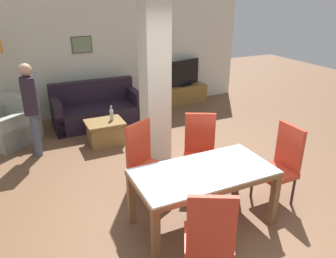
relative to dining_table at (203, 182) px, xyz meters
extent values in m
plane|color=brown|center=(0.00, 0.00, -0.59)|extent=(18.00, 18.00, 0.00)
cube|color=silver|center=(0.00, 4.63, 0.76)|extent=(7.20, 0.06, 2.70)
cube|color=brown|center=(-0.40, 4.59, 1.01)|extent=(0.44, 0.02, 0.36)
cube|color=gray|center=(-0.40, 4.58, 1.01)|extent=(0.40, 0.01, 0.32)
cube|color=silver|center=(0.15, 1.80, 0.76)|extent=(0.40, 0.40, 2.70)
cube|color=brown|center=(0.00, -0.40, 0.11)|extent=(1.66, 0.06, 0.06)
cube|color=brown|center=(0.00, 0.40, 0.11)|extent=(1.66, 0.06, 0.06)
cube|color=brown|center=(-0.80, 0.00, 0.11)|extent=(0.06, 0.74, 0.06)
cube|color=brown|center=(0.80, 0.00, 0.11)|extent=(0.06, 0.74, 0.06)
cube|color=silver|center=(0.00, 0.00, 0.15)|extent=(1.64, 0.84, 0.01)
cube|color=brown|center=(-0.78, -0.38, -0.25)|extent=(0.08, 0.08, 0.67)
cube|color=brown|center=(0.78, -0.38, -0.25)|extent=(0.08, 0.08, 0.67)
cube|color=brown|center=(-0.78, 0.38, -0.25)|extent=(0.08, 0.08, 0.67)
cube|color=brown|center=(0.78, 0.38, -0.25)|extent=(0.08, 0.08, 0.67)
cube|color=#C83E26|center=(-0.37, 0.76, -0.15)|extent=(0.62, 0.62, 0.07)
cube|color=#C83E26|center=(-0.46, 0.94, 0.19)|extent=(0.41, 0.24, 0.61)
cylinder|color=#3F2A2D|center=(-0.12, 0.67, -0.39)|extent=(0.04, 0.04, 0.41)
cylinder|color=#3F2A2D|center=(-0.46, 0.51, -0.39)|extent=(0.04, 0.04, 0.41)
cylinder|color=#3F2A2D|center=(-0.29, 1.01, -0.39)|extent=(0.04, 0.04, 0.41)
cylinder|color=#3F2A2D|center=(-0.63, 0.85, -0.39)|extent=(0.04, 0.04, 0.41)
cube|color=red|center=(-0.37, -0.73, -0.15)|extent=(0.62, 0.62, 0.07)
cube|color=red|center=(-0.47, -0.91, 0.19)|extent=(0.41, 0.24, 0.61)
cylinder|color=#3F2A2D|center=(-0.46, -0.47, -0.39)|extent=(0.04, 0.04, 0.41)
cylinder|color=#3F2A2D|center=(-0.12, -0.64, -0.39)|extent=(0.04, 0.04, 0.41)
cube|color=red|center=(0.37, 0.72, -0.15)|extent=(0.62, 0.62, 0.07)
cube|color=red|center=(0.47, 0.90, 0.19)|extent=(0.41, 0.25, 0.61)
cylinder|color=#3F2A2D|center=(0.46, 0.46, -0.39)|extent=(0.04, 0.04, 0.41)
cylinder|color=#3F2A2D|center=(0.12, 0.64, -0.39)|extent=(0.04, 0.04, 0.41)
cylinder|color=#3F2A2D|center=(0.63, 0.80, -0.39)|extent=(0.04, 0.04, 0.41)
cylinder|color=#3F2A2D|center=(0.29, 0.97, -0.39)|extent=(0.04, 0.04, 0.41)
cube|color=#C63C27|center=(1.11, 0.00, -0.15)|extent=(0.46, 0.46, 0.07)
cube|color=#C63C27|center=(1.31, 0.00, 0.19)|extent=(0.05, 0.44, 0.61)
cylinder|color=#3F2A2D|center=(0.92, -0.19, -0.39)|extent=(0.04, 0.04, 0.41)
cylinder|color=#3F2A2D|center=(0.92, 0.19, -0.39)|extent=(0.04, 0.04, 0.41)
cylinder|color=#3F2A2D|center=(1.30, -0.19, -0.39)|extent=(0.04, 0.04, 0.41)
cylinder|color=#3F2A2D|center=(1.30, 0.19, -0.39)|extent=(0.04, 0.04, 0.41)
cube|color=black|center=(-0.36, 3.80, -0.38)|extent=(1.82, 0.90, 0.42)
cube|color=black|center=(-0.36, 4.16, 0.07)|extent=(1.82, 0.18, 0.48)
cube|color=black|center=(0.47, 3.80, -0.25)|extent=(0.16, 0.90, 0.68)
cube|color=black|center=(-1.19, 3.80, -0.25)|extent=(0.16, 0.90, 0.68)
cube|color=#A1A798|center=(-2.13, 3.63, -0.39)|extent=(1.24, 1.25, 0.40)
cube|color=#A1A798|center=(-1.86, 3.82, 0.03)|extent=(0.69, 0.86, 0.45)
cube|color=#A1A798|center=(-1.90, 3.31, -0.27)|extent=(0.77, 0.61, 0.65)
cube|color=olive|center=(-0.47, 2.78, -0.16)|extent=(0.69, 0.56, 0.04)
cube|color=olive|center=(-0.47, 2.78, -0.39)|extent=(0.61, 0.48, 0.41)
cylinder|color=#B2B7BC|center=(-0.31, 2.82, -0.05)|extent=(0.07, 0.07, 0.19)
cylinder|color=#B2B7BC|center=(-0.31, 2.82, 0.08)|extent=(0.03, 0.03, 0.07)
cylinder|color=#B7B7BC|center=(-0.31, 2.82, 0.12)|extent=(0.03, 0.03, 0.01)
cube|color=olive|center=(2.05, 4.35, -0.36)|extent=(1.11, 0.40, 0.46)
cube|color=black|center=(2.05, 4.35, -0.11)|extent=(0.39, 0.28, 0.03)
cube|color=black|center=(2.05, 4.35, 0.21)|extent=(0.86, 0.28, 0.62)
cylinder|color=#B7B7BC|center=(-2.15, 4.13, -0.58)|extent=(0.35, 0.35, 0.02)
cylinder|color=#B7B7BC|center=(-2.15, 4.13, 0.23)|extent=(0.04, 0.04, 1.60)
cylinder|color=#465062|center=(-1.66, 2.96, -0.20)|extent=(0.13, 0.13, 0.78)
cylinder|color=#465062|center=(-1.67, 2.79, -0.20)|extent=(0.13, 0.13, 0.78)
cube|color=#281F2B|center=(-1.67, 2.87, 0.50)|extent=(0.25, 0.40, 0.62)
sphere|color=tan|center=(-1.67, 2.87, 0.92)|extent=(0.21, 0.21, 0.21)
camera|label=1|loc=(-1.79, -2.84, 2.08)|focal=35.00mm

